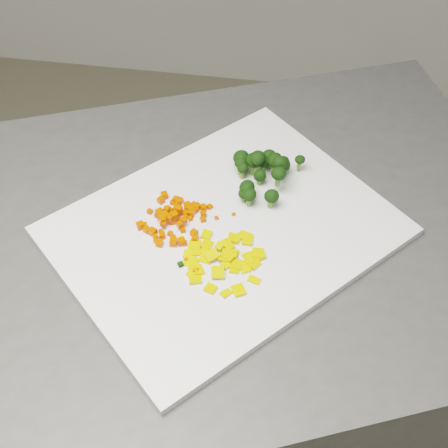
# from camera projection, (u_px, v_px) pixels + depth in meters

# --- Properties ---
(counter_block) EXTENTS (1.22, 1.05, 0.90)m
(counter_block) POSITION_uv_depth(u_px,v_px,m) (219.00, 368.00, 1.33)
(counter_block) COLOR #40403D
(counter_block) RESTS_ON ground
(cutting_board) EXTENTS (0.62, 0.62, 0.01)m
(cutting_board) POSITION_uv_depth(u_px,v_px,m) (224.00, 231.00, 0.98)
(cutting_board) COLOR white
(cutting_board) RESTS_ON counter_block
(carrot_pile) EXTENTS (0.11, 0.11, 0.03)m
(carrot_pile) POSITION_uv_depth(u_px,v_px,m) (173.00, 215.00, 0.97)
(carrot_pile) COLOR #D43802
(carrot_pile) RESTS_ON cutting_board
(pepper_pile) EXTENTS (0.13, 0.13, 0.02)m
(pepper_pile) POSITION_uv_depth(u_px,v_px,m) (226.00, 258.00, 0.92)
(pepper_pile) COLOR #DCB00B
(pepper_pile) RESTS_ON cutting_board
(broccoli_pile) EXTENTS (0.13, 0.13, 0.06)m
(broccoli_pile) POSITION_uv_depth(u_px,v_px,m) (266.00, 169.00, 1.02)
(broccoli_pile) COLOR black
(broccoli_pile) RESTS_ON cutting_board
(carrot_cube_0) EXTENTS (0.01, 0.01, 0.01)m
(carrot_cube_0) POSITION_uv_depth(u_px,v_px,m) (204.00, 209.00, 1.00)
(carrot_cube_0) COLOR #D43802
(carrot_cube_0) RESTS_ON carrot_pile
(carrot_cube_1) EXTENTS (0.01, 0.01, 0.01)m
(carrot_cube_1) POSITION_uv_depth(u_px,v_px,m) (195.00, 239.00, 0.95)
(carrot_cube_1) COLOR #D43802
(carrot_cube_1) RESTS_ON carrot_pile
(carrot_cube_2) EXTENTS (0.01, 0.01, 0.01)m
(carrot_cube_2) POSITION_uv_depth(u_px,v_px,m) (180.00, 200.00, 1.01)
(carrot_cube_2) COLOR #D43802
(carrot_cube_2) RESTS_ON carrot_pile
(carrot_cube_3) EXTENTS (0.01, 0.01, 0.01)m
(carrot_cube_3) POSITION_uv_depth(u_px,v_px,m) (166.00, 221.00, 0.98)
(carrot_cube_3) COLOR #D43802
(carrot_cube_3) RESTS_ON carrot_pile
(carrot_cube_4) EXTENTS (0.01, 0.01, 0.01)m
(carrot_cube_4) POSITION_uv_depth(u_px,v_px,m) (173.00, 220.00, 0.98)
(carrot_cube_4) COLOR #D43802
(carrot_cube_4) RESTS_ON carrot_pile
(carrot_cube_5) EXTENTS (0.01, 0.01, 0.01)m
(carrot_cube_5) POSITION_uv_depth(u_px,v_px,m) (170.00, 234.00, 0.96)
(carrot_cube_5) COLOR #D43802
(carrot_cube_5) RESTS_ON carrot_pile
(carrot_cube_6) EXTENTS (0.01, 0.01, 0.01)m
(carrot_cube_6) POSITION_uv_depth(u_px,v_px,m) (174.00, 242.00, 0.95)
(carrot_cube_6) COLOR #D43802
(carrot_cube_6) RESTS_ON carrot_pile
(carrot_cube_7) EXTENTS (0.01, 0.01, 0.01)m
(carrot_cube_7) POSITION_uv_depth(u_px,v_px,m) (192.00, 210.00, 0.99)
(carrot_cube_7) COLOR #D43802
(carrot_cube_7) RESTS_ON carrot_pile
(carrot_cube_8) EXTENTS (0.01, 0.01, 0.01)m
(carrot_cube_8) POSITION_uv_depth(u_px,v_px,m) (170.00, 218.00, 0.97)
(carrot_cube_8) COLOR #D43802
(carrot_cube_8) RESTS_ON carrot_pile
(carrot_cube_9) EXTENTS (0.01, 0.01, 0.01)m
(carrot_cube_9) POSITION_uv_depth(u_px,v_px,m) (179.00, 209.00, 0.98)
(carrot_cube_9) COLOR #D43802
(carrot_cube_9) RESTS_ON carrot_pile
(carrot_cube_10) EXTENTS (0.01, 0.01, 0.01)m
(carrot_cube_10) POSITION_uv_depth(u_px,v_px,m) (191.00, 213.00, 0.99)
(carrot_cube_10) COLOR #D43802
(carrot_cube_10) RESTS_ON carrot_pile
(carrot_cube_11) EXTENTS (0.01, 0.01, 0.01)m
(carrot_cube_11) POSITION_uv_depth(u_px,v_px,m) (187.00, 208.00, 1.00)
(carrot_cube_11) COLOR #D43802
(carrot_cube_11) RESTS_ON carrot_pile
(carrot_cube_12) EXTENTS (0.01, 0.01, 0.01)m
(carrot_cube_12) POSITION_uv_depth(u_px,v_px,m) (169.00, 213.00, 0.99)
(carrot_cube_12) COLOR #D43802
(carrot_cube_12) RESTS_ON carrot_pile
(carrot_cube_13) EXTENTS (0.01, 0.01, 0.01)m
(carrot_cube_13) POSITION_uv_depth(u_px,v_px,m) (172.00, 203.00, 1.00)
(carrot_cube_13) COLOR #D43802
(carrot_cube_13) RESTS_ON carrot_pile
(carrot_cube_14) EXTENTS (0.01, 0.01, 0.01)m
(carrot_cube_14) POSITION_uv_depth(u_px,v_px,m) (185.00, 213.00, 0.99)
(carrot_cube_14) COLOR #D43802
(carrot_cube_14) RESTS_ON carrot_pile
(carrot_cube_15) EXTENTS (0.01, 0.01, 0.01)m
(carrot_cube_15) POSITION_uv_depth(u_px,v_px,m) (194.00, 233.00, 0.96)
(carrot_cube_15) COLOR #D43802
(carrot_cube_15) RESTS_ON carrot_pile
(carrot_cube_16) EXTENTS (0.01, 0.01, 0.01)m
(carrot_cube_16) POSITION_uv_depth(u_px,v_px,m) (156.00, 241.00, 0.95)
(carrot_cube_16) COLOR #D43802
(carrot_cube_16) RESTS_ON carrot_pile
(carrot_cube_17) EXTENTS (0.01, 0.01, 0.01)m
(carrot_cube_17) POSITION_uv_depth(u_px,v_px,m) (162.00, 217.00, 0.97)
(carrot_cube_17) COLOR #D43802
(carrot_cube_17) RESTS_ON carrot_pile
(carrot_cube_18) EXTENTS (0.01, 0.01, 0.01)m
(carrot_cube_18) POSITION_uv_depth(u_px,v_px,m) (204.00, 207.00, 1.00)
(carrot_cube_18) COLOR #D43802
(carrot_cube_18) RESTS_ON carrot_pile
(carrot_cube_19) EXTENTS (0.01, 0.01, 0.01)m
(carrot_cube_19) POSITION_uv_depth(u_px,v_px,m) (173.00, 240.00, 0.95)
(carrot_cube_19) COLOR #D43802
(carrot_cube_19) RESTS_ON carrot_pile
(carrot_cube_20) EXTENTS (0.01, 0.01, 0.01)m
(carrot_cube_20) POSITION_uv_depth(u_px,v_px,m) (178.00, 202.00, 1.00)
(carrot_cube_20) COLOR #D43802
(carrot_cube_20) RESTS_ON carrot_pile
(carrot_cube_21) EXTENTS (0.01, 0.01, 0.01)m
(carrot_cube_21) POSITION_uv_depth(u_px,v_px,m) (166.00, 209.00, 0.98)
(carrot_cube_21) COLOR #D43802
(carrot_cube_21) RESTS_ON carrot_pile
(carrot_cube_22) EXTENTS (0.01, 0.01, 0.01)m
(carrot_cube_22) POSITION_uv_depth(u_px,v_px,m) (175.00, 218.00, 0.98)
(carrot_cube_22) COLOR #D43802
(carrot_cube_22) RESTS_ON carrot_pile
(carrot_cube_23) EXTENTS (0.01, 0.01, 0.01)m
(carrot_cube_23) POSITION_uv_depth(u_px,v_px,m) (176.00, 206.00, 0.99)
(carrot_cube_23) COLOR #D43802
(carrot_cube_23) RESTS_ON carrot_pile
(carrot_cube_24) EXTENTS (0.01, 0.01, 0.01)m
(carrot_cube_24) POSITION_uv_depth(u_px,v_px,m) (196.00, 237.00, 0.96)
(carrot_cube_24) COLOR #D43802
(carrot_cube_24) RESTS_ON carrot_pile
(carrot_cube_25) EXTENTS (0.02, 0.02, 0.01)m
(carrot_cube_25) POSITION_uv_depth(u_px,v_px,m) (140.00, 226.00, 0.97)
(carrot_cube_25) COLOR #D43802
(carrot_cube_25) RESTS_ON carrot_pile
(carrot_cube_26) EXTENTS (0.01, 0.01, 0.01)m
(carrot_cube_26) POSITION_uv_depth(u_px,v_px,m) (174.00, 238.00, 0.96)
(carrot_cube_26) COLOR #D43802
(carrot_cube_26) RESTS_ON carrot_pile
(carrot_cube_27) EXTENTS (0.01, 0.01, 0.01)m
(carrot_cube_27) POSITION_uv_depth(u_px,v_px,m) (161.00, 232.00, 0.96)
(carrot_cube_27) COLOR #D43802
(carrot_cube_27) RESTS_ON carrot_pile
(carrot_cube_28) EXTENTS (0.01, 0.01, 0.01)m
(carrot_cube_28) POSITION_uv_depth(u_px,v_px,m) (203.00, 214.00, 0.99)
(carrot_cube_28) COLOR #D43802
(carrot_cube_28) RESTS_ON carrot_pile
(carrot_cube_29) EXTENTS (0.01, 0.01, 0.01)m
(carrot_cube_29) POSITION_uv_depth(u_px,v_px,m) (176.00, 210.00, 0.98)
(carrot_cube_29) COLOR #D43802
(carrot_cube_29) RESTS_ON carrot_pile
(carrot_cube_30) EXTENTS (0.01, 0.01, 0.01)m
(carrot_cube_30) POSITION_uv_depth(u_px,v_px,m) (185.00, 243.00, 0.95)
(carrot_cube_30) COLOR #D43802
(carrot_cube_30) RESTS_ON carrot_pile
(carrot_cube_31) EXTENTS (0.01, 0.01, 0.01)m
(carrot_cube_31) POSITION_uv_depth(u_px,v_px,m) (165.00, 215.00, 0.98)
(carrot_cube_31) COLOR #D43802
(carrot_cube_31) RESTS_ON carrot_pile
(carrot_cube_32) EXTENTS (0.01, 0.01, 0.01)m
(carrot_cube_32) POSITION_uv_depth(u_px,v_px,m) (170.00, 216.00, 0.97)
(carrot_cube_32) COLOR #D43802
(carrot_cube_32) RESTS_ON carrot_pile
(carrot_cube_33) EXTENTS (0.01, 0.01, 0.01)m
(carrot_cube_33) POSITION_uv_depth(u_px,v_px,m) (147.00, 230.00, 0.97)
(carrot_cube_33) COLOR #D43802
(carrot_cube_33) RESTS_ON carrot_pile
(carrot_cube_34) EXTENTS (0.01, 0.01, 0.01)m
(carrot_cube_34) POSITION_uv_depth(u_px,v_px,m) (153.00, 232.00, 0.96)
(carrot_cube_34) COLOR #D43802
(carrot_cube_34) RESTS_ON carrot_pile
(carrot_cube_35) EXTENTS (0.01, 0.01, 0.01)m
(carrot_cube_35) POSITION_uv_depth(u_px,v_px,m) (190.00, 219.00, 0.98)
(carrot_cube_35) COLOR #D43802
(carrot_cube_35) RESTS_ON carrot_pile
(carrot_cube_36) EXTENTS (0.01, 0.01, 0.01)m
(carrot_cube_36) POSITION_uv_depth(u_px,v_px,m) (203.00, 219.00, 0.98)
(carrot_cube_36) COLOR #D43802
(carrot_cube_36) RESTS_ON carrot_pile
(carrot_cube_37) EXTENTS (0.01, 0.01, 0.01)m
(carrot_cube_37) POSITION_uv_depth(u_px,v_px,m) (144.00, 226.00, 0.97)
(carrot_cube_37) COLOR #D43802
(carrot_cube_37) RESTS_ON carrot_pile
(carrot_cube_38) EXTENTS (0.01, 0.01, 0.01)m
(carrot_cube_38) POSITION_uv_depth(u_px,v_px,m) (191.00, 209.00, 0.99)
(carrot_cube_38) COLOR #D43802
(carrot_cube_38) RESTS_ON carrot_pile
(carrot_cube_39) EXTENTS (0.01, 0.01, 0.01)m
(carrot_cube_39) POSITION_uv_depth(u_px,v_px,m) (183.00, 230.00, 0.97)
(carrot_cube_39) COLOR #D43802
(carrot_cube_39) RESTS_ON carrot_pile
(carrot_cube_40) EXTENTS (0.01, 0.01, 0.01)m
(carrot_cube_40) POSITION_uv_depth(u_px,v_px,m) (182.00, 242.00, 0.95)
(carrot_cube_40) COLOR #D43802
(carrot_cube_40) RESTS_ON carrot_pile
(carrot_cube_41) EXTENTS (0.01, 0.01, 0.01)m
(carrot_cube_41) POSITION_uv_depth(u_px,v_px,m) (176.00, 200.00, 1.01)
(carrot_cube_41) COLOR #D43802
(carrot_cube_41) RESTS_ON carrot_pile
(carrot_cube_42) EXTENTS (0.01, 0.01, 0.01)m
(carrot_cube_42) POSITION_uv_depth(u_px,v_px,m) (194.00, 205.00, 1.00)
(carrot_cube_42) COLOR #D43802
(carrot_cube_42) RESTS_ON carrot_pile
(carrot_cube_43) EXTENTS (0.01, 0.01, 0.01)m
(carrot_cube_43) POSITION_uv_depth(u_px,v_px,m) (173.00, 242.00, 0.95)
(carrot_cube_43) COLOR #D43802
(carrot_cube_43) RESTS_ON carrot_pile
(carrot_cube_44) EXTENTS (0.01, 0.01, 0.01)m
(carrot_cube_44) POSITION_uv_depth(u_px,v_px,m) (155.00, 237.00, 0.96)
(carrot_cube_44) COLOR #D43802
(carrot_cube_44) RESTS_ON carrot_pile
(carrot_cube_45) EXTENTS (0.01, 0.01, 0.01)m
(carrot_cube_45) POSITION_uv_depth(u_px,v_px,m) (174.00, 215.00, 0.97)
(carrot_cube_45) COLOR #D43802
(carrot_cube_45) RESTS_ON carrot_pile
(carrot_cube_46) EXTENTS (0.01, 0.01, 0.01)m
(carrot_cube_46) POSITION_uv_depth(u_px,v_px,m) (188.00, 213.00, 0.99)
(carrot_cube_46) COLOR #D43802
(carrot_cube_46) RESTS_ON carrot_pile
(carrot_cube_47) EXTENTS (0.01, 0.01, 0.01)m
(carrot_cube_47) POSITION_uv_depth(u_px,v_px,m) (167.00, 221.00, 0.98)
(carrot_cube_47) COLOR #D43802
(carrot_cube_47) RESTS_ON carrot_pile
(carrot_cube_48) EXTENTS (0.01, 0.01, 0.01)m
(carrot_cube_48) POSITION_uv_depth(u_px,v_px,m) (164.00, 195.00, 1.01)
(carrot_cube_48) COLOR #D43802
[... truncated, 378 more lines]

